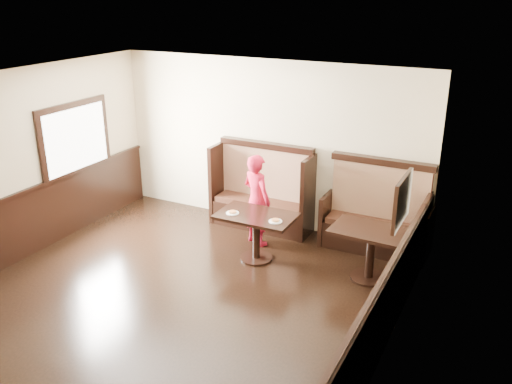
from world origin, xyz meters
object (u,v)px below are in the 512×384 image
Objects in this scene: child at (257,200)px; booth_main at (263,197)px; table_main at (256,225)px; table_neighbor at (371,242)px; booth_neighbor at (376,221)px.

booth_main is at bearing -51.17° from child.
child is at bearing 115.41° from table_main.
booth_neighbor is at bearing 103.44° from table_neighbor.
booth_main and booth_neighbor have the same top height.
booth_neighbor is at bearing 36.72° from table_main.
booth_main is at bearing 111.18° from table_main.
table_neighbor is 1.96m from child.
table_main is (-1.50, -1.14, 0.08)m from booth_neighbor.
table_main is at bearing 136.57° from child.
booth_main reaches higher than table_main.
table_main is (0.45, -1.14, 0.03)m from booth_main.
booth_main is 2.33m from table_neighbor.
booth_main is at bearing 158.58° from table_neighbor.
child reaches higher than table_neighbor.
booth_neighbor reaches higher than table_main.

